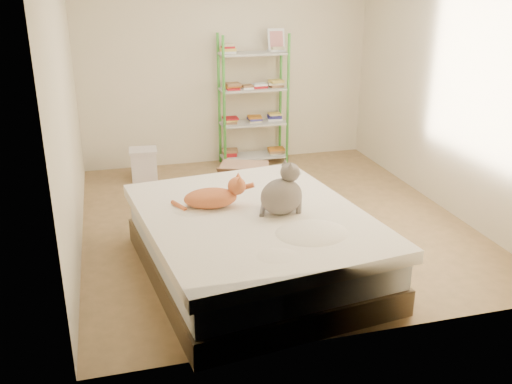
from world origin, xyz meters
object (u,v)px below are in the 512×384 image
object	(u,v)px
shelf_unit	(254,102)
white_bin	(144,164)
bed	(254,244)
grey_cat	(282,189)
orange_cat	(210,196)
cardboard_box	(244,181)

from	to	relation	value
shelf_unit	white_bin	bearing A→B (deg)	-169.10
bed	white_bin	size ratio (longest dim) A/B	6.12
bed	white_bin	distance (m)	2.74
grey_cat	shelf_unit	world-z (taller)	shelf_unit
bed	shelf_unit	xyz separation A→B (m)	(0.78, 2.93, 0.56)
bed	white_bin	world-z (taller)	bed
bed	orange_cat	xyz separation A→B (m)	(-0.32, 0.22, 0.38)
grey_cat	white_bin	distance (m)	2.92
orange_cat	white_bin	distance (m)	2.50
grey_cat	shelf_unit	xyz separation A→B (m)	(0.56, 2.99, 0.07)
white_bin	orange_cat	bearing A→B (deg)	-80.99
bed	shelf_unit	distance (m)	3.08
shelf_unit	white_bin	size ratio (longest dim) A/B	4.48
white_bin	cardboard_box	bearing A→B (deg)	-39.89
shelf_unit	grey_cat	bearing A→B (deg)	-100.57
bed	grey_cat	bearing A→B (deg)	-23.62
white_bin	shelf_unit	bearing A→B (deg)	10.90
bed	grey_cat	xyz separation A→B (m)	(0.22, -0.06, 0.49)
grey_cat	white_bin	world-z (taller)	grey_cat
orange_cat	white_bin	world-z (taller)	orange_cat
shelf_unit	bed	bearing A→B (deg)	-104.81
orange_cat	cardboard_box	size ratio (longest dim) A/B	0.80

